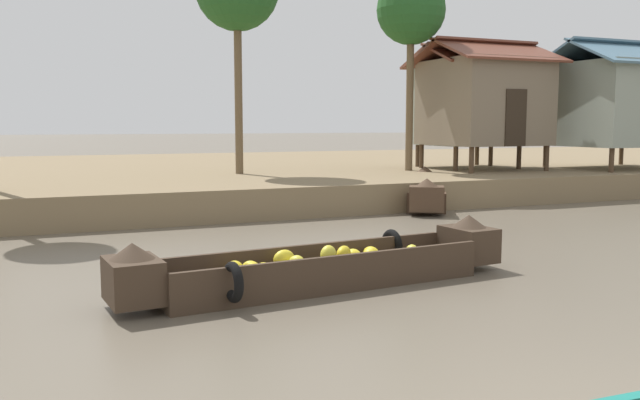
{
  "coord_description": "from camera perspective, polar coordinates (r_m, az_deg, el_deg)",
  "views": [
    {
      "loc": [
        -3.76,
        -2.98,
        2.32
      ],
      "look_at": [
        0.13,
        6.2,
        1.18
      ],
      "focal_mm": 37.26,
      "sensor_mm": 36.0,
      "label": 1
    }
  ],
  "objects": [
    {
      "name": "ground_plane",
      "position": [
        13.71,
        -6.71,
        -3.27
      ],
      "size": [
        300.0,
        300.0,
        0.0
      ],
      "primitive_type": "plane",
      "color": "#665B4C"
    },
    {
      "name": "stilt_house_left",
      "position": [
        23.35,
        13.87,
        8.27
      ],
      "size": [
        4.08,
        3.84,
        4.36
      ],
      "color": "#4C3826",
      "rests_on": "riverbank_strip"
    },
    {
      "name": "fishing_skiff_distant",
      "position": [
        19.54,
        9.04,
        0.59
      ],
      "size": [
        3.61,
        5.17,
        0.96
      ],
      "color": "#473323",
      "rests_on": "ground"
    },
    {
      "name": "riverbank_strip",
      "position": [
        25.38,
        -14.38,
        1.96
      ],
      "size": [
        160.0,
        20.0,
        0.79
      ],
      "primitive_type": "cube",
      "color": "#7F6B4C",
      "rests_on": "ground"
    },
    {
      "name": "banana_boat",
      "position": [
        9.55,
        0.23,
        -5.68
      ],
      "size": [
        6.05,
        1.99,
        0.87
      ],
      "color": "#3D2D21",
      "rests_on": "ground"
    },
    {
      "name": "palm_tree_far",
      "position": [
        22.62,
        7.82,
        15.71
      ],
      "size": [
        2.24,
        2.24,
        6.36
      ],
      "color": "brown",
      "rests_on": "riverbank_strip"
    },
    {
      "name": "stilt_house_mid_right",
      "position": [
        25.52,
        24.34,
        7.61
      ],
      "size": [
        4.78,
        3.9,
        4.41
      ],
      "color": "#4C3826",
      "rests_on": "riverbank_strip"
    },
    {
      "name": "stilt_house_mid_left",
      "position": [
        24.14,
        12.63,
        8.19
      ],
      "size": [
        3.7,
        3.29,
        4.29
      ],
      "color": "#4C3826",
      "rests_on": "riverbank_strip"
    }
  ]
}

